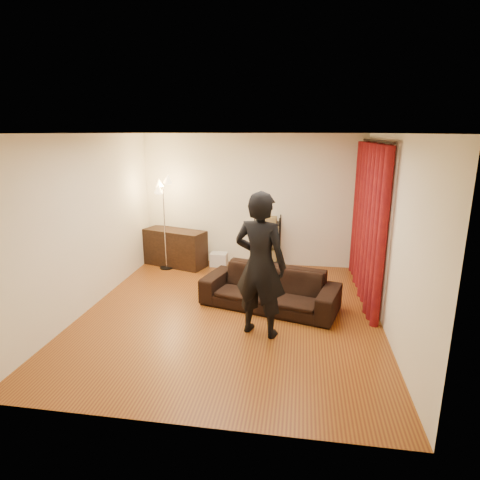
% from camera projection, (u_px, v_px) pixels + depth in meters
% --- Properties ---
extents(floor, '(5.00, 5.00, 0.00)m').
position_uv_depth(floor, '(231.00, 313.00, 6.22)').
color(floor, brown).
rests_on(floor, ground).
extents(ceiling, '(5.00, 5.00, 0.00)m').
position_uv_depth(ceiling, '(230.00, 133.00, 5.52)').
color(ceiling, white).
rests_on(ceiling, ground).
extents(wall_back, '(5.00, 0.00, 5.00)m').
position_uv_depth(wall_back, '(252.00, 201.00, 8.25)').
color(wall_back, beige).
rests_on(wall_back, ground).
extents(wall_front, '(5.00, 0.00, 5.00)m').
position_uv_depth(wall_front, '(179.00, 294.00, 3.48)').
color(wall_front, beige).
rests_on(wall_front, ground).
extents(wall_left, '(0.00, 5.00, 5.00)m').
position_uv_depth(wall_left, '(87.00, 223.00, 6.20)').
color(wall_left, beige).
rests_on(wall_left, ground).
extents(wall_right, '(0.00, 5.00, 5.00)m').
position_uv_depth(wall_right, '(390.00, 234.00, 5.54)').
color(wall_right, beige).
rests_on(wall_right, ground).
extents(curtain_rod, '(0.04, 2.65, 0.04)m').
position_uv_depth(curtain_rod, '(377.00, 141.00, 6.31)').
color(curtain_rod, black).
rests_on(curtain_rod, wall_right).
extents(curtain, '(0.22, 2.65, 2.55)m').
position_uv_depth(curtain, '(368.00, 222.00, 6.65)').
color(curtain, maroon).
rests_on(curtain, ground).
extents(sofa, '(2.28, 1.37, 0.62)m').
position_uv_depth(sofa, '(270.00, 289.00, 6.37)').
color(sofa, black).
rests_on(sofa, ground).
extents(person, '(0.84, 0.67, 2.00)m').
position_uv_depth(person, '(260.00, 265.00, 5.35)').
color(person, black).
rests_on(person, ground).
extents(media_cabinet, '(1.39, 0.87, 0.76)m').
position_uv_depth(media_cabinet, '(175.00, 248.00, 8.37)').
color(media_cabinet, black).
rests_on(media_cabinet, ground).
extents(storage_boxes, '(0.35, 0.29, 0.28)m').
position_uv_depth(storage_boxes, '(219.00, 259.00, 8.39)').
color(storage_boxes, silver).
rests_on(storage_boxes, ground).
extents(wire_shelf, '(0.53, 0.39, 1.09)m').
position_uv_depth(wire_shelf, '(268.00, 242.00, 8.20)').
color(wire_shelf, black).
rests_on(wire_shelf, ground).
extents(floor_lamp, '(0.38, 0.38, 1.84)m').
position_uv_depth(floor_lamp, '(165.00, 225.00, 8.04)').
color(floor_lamp, silver).
rests_on(floor_lamp, ground).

